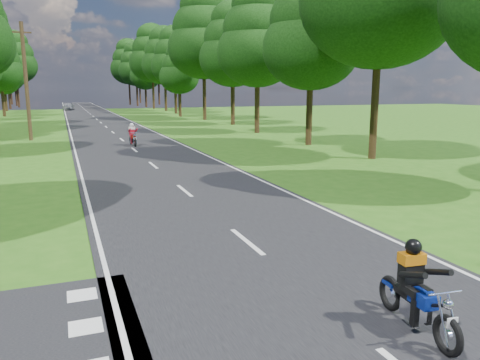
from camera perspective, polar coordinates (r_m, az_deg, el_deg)
name	(u,v)px	position (r m, az deg, el deg)	size (l,w,h in m)	color
ground	(284,273)	(9.50, 5.38, -11.17)	(160.00, 160.00, 0.00)	#285B14
main_road	(97,119)	(58.11, -17.07, 7.10)	(7.00, 140.00, 0.02)	black
road_markings	(97,120)	(56.24, -17.08, 6.99)	(7.40, 140.00, 0.01)	silver
treeline	(99,53)	(68.30, -16.87, 14.57)	(40.00, 115.35, 14.78)	black
telegraph_pole	(26,81)	(35.93, -24.63, 10.89)	(1.20, 0.26, 8.00)	#382616
rider_near_blue	(418,287)	(7.57, 20.91, -12.08)	(0.55, 1.65, 1.38)	navy
rider_far_red	(133,134)	(30.48, -12.95, 5.44)	(0.57, 1.70, 1.42)	#971D0B
distant_car	(69,106)	(84.27, -20.17, 8.44)	(1.46, 3.64, 1.24)	#ABAEB2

